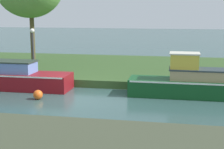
{
  "coord_description": "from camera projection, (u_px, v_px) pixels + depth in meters",
  "views": [
    {
      "loc": [
        4.6,
        -14.48,
        3.92
      ],
      "look_at": [
        1.6,
        1.2,
        0.9
      ],
      "focal_mm": 54.67,
      "sensor_mm": 36.0,
      "label": 1
    }
  ],
  "objects": [
    {
      "name": "lamp_post",
      "position": [
        33.0,
        45.0,
        18.6
      ],
      "size": [
        0.24,
        0.24,
        2.55
      ],
      "color": "#333338",
      "rests_on": "riverbank_far"
    },
    {
      "name": "riverbank_far",
      "position": [
        105.0,
        68.0,
        22.28
      ],
      "size": [
        72.0,
        10.0,
        0.4
      ],
      "primitive_type": "cube",
      "color": "#335025",
      "rests_on": "ground_plane"
    },
    {
      "name": "channel_buoy",
      "position": [
        38.0,
        95.0,
        15.19
      ],
      "size": [
        0.42,
        0.42,
        0.42
      ],
      "primitive_type": "sphere",
      "color": "#E55919",
      "rests_on": "ground_plane"
    },
    {
      "name": "ground_plane",
      "position": [
        73.0,
        97.0,
        15.56
      ],
      "size": [
        120.0,
        120.0,
        0.0
      ],
      "primitive_type": "plane",
      "color": "#32504E"
    }
  ]
}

